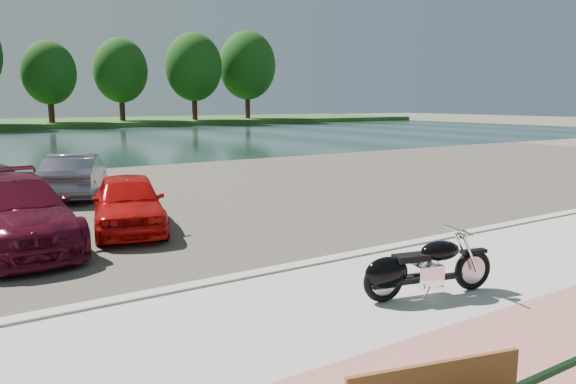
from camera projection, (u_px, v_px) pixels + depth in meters
name	position (u px, v px, depth m)	size (l,w,h in m)	color
ground	(452.00, 281.00, 9.97)	(200.00, 200.00, 0.00)	#595447
promenade	(501.00, 294.00, 9.13)	(60.00, 6.00, 0.10)	#ADAAA3
kerb	(376.00, 252.00, 11.60)	(60.00, 0.30, 0.14)	#ADAAA3
parking_lot	(196.00, 194.00, 19.02)	(60.00, 18.00, 0.04)	#3C3630
river	(39.00, 142.00, 42.91)	(120.00, 40.00, 0.00)	#1B302B
far_trees	(33.00, 63.00, 65.32)	(70.25, 10.68, 12.52)	#351C13
motorcycle	(418.00, 269.00, 8.79)	(2.29, 0.91, 1.05)	black
car_3	(13.00, 212.00, 11.99)	(2.15, 5.30, 1.54)	#510B1E
car_4	(128.00, 202.00, 13.61)	(1.63, 4.05, 1.38)	red
car_9	(76.00, 175.00, 18.38)	(1.51, 4.34, 1.43)	slate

